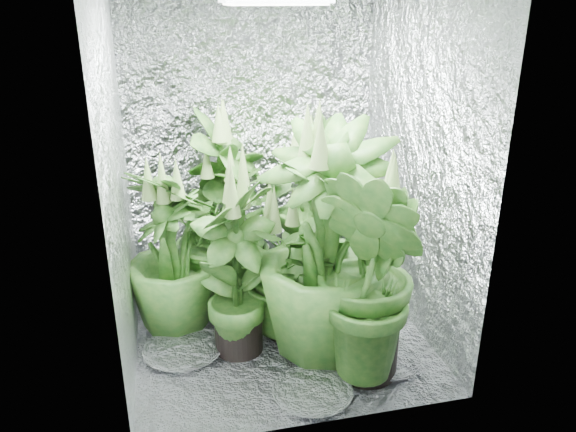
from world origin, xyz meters
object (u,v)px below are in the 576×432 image
Objects in this scene: plant_g at (371,276)px; plant_a at (226,230)px; plant_b at (226,201)px; plant_h at (324,246)px; plant_c at (311,202)px; plant_d at (172,252)px; plant_f at (236,268)px; plant_e at (288,266)px; circulation_fan at (362,278)px.

plant_a is at bearing 123.43° from plant_g.
plant_h reaches higher than plant_b.
plant_c is 0.87× the size of plant_h.
plant_f is (0.32, -0.30, 0.01)m from plant_d.
plant_d is at bearing -127.46° from plant_b.
plant_b is 1.26m from plant_g.
plant_h reaches higher than plant_a.
plant_g is at bearing -63.33° from plant_b.
plant_b is at bearing 86.55° from plant_f.
plant_g is (0.31, -0.45, 0.13)m from plant_e.
plant_g reaches higher than plant_f.
plant_e is at bearing -115.36° from plant_c.
plant_b is 1.17× the size of plant_f.
plant_f reaches higher than plant_d.
plant_e is at bearing 125.22° from plant_g.
plant_b is at bearing 81.56° from plant_a.
plant_f is (-0.61, -0.76, -0.05)m from plant_c.
plant_h is (0.76, -0.42, 0.14)m from plant_d.
plant_a is 0.84× the size of plant_g.
plant_f reaches higher than plant_e.
plant_b reaches higher than plant_d.
plant_a is 0.57m from plant_f.
plant_g is at bearing -53.06° from plant_h.
plant_g is (0.61, -0.34, 0.06)m from plant_f.
plant_g is at bearing -56.57° from plant_a.
plant_g is 0.85m from circulation_fan.
plant_b is (0.03, 0.22, 0.11)m from plant_a.
plant_d is at bearing 145.32° from plant_g.
plant_a is at bearing -98.44° from plant_b.
plant_d is at bearing 162.03° from plant_e.
plant_f reaches higher than plant_a.
plant_b reaches higher than plant_g.
plant_g is (0.00, -1.10, 0.01)m from plant_c.
plant_f is 0.80× the size of plant_h.
circulation_fan is (0.83, -0.20, -0.33)m from plant_a.
plant_h is (-0.17, 0.23, 0.08)m from plant_g.
plant_e is 0.84× the size of plant_f.
plant_h is 0.79m from circulation_fan.
plant_f is at bearing -43.43° from plant_d.
circulation_fan is at bearing -27.59° from plant_b.
plant_a is 1.09m from plant_g.
plant_g is (0.60, -0.91, 0.08)m from plant_a.
plant_b reaches higher than plant_f.
plant_f is at bearing 165.48° from plant_h.
plant_f is 2.98× the size of circulation_fan.
plant_g is 0.30m from plant_h.
circulation_fan is at bearing 50.15° from plant_h.
plant_c is 3.26× the size of circulation_fan.
plant_d is 1.21m from circulation_fan.
plant_f is (-0.05, -0.78, -0.09)m from plant_b.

